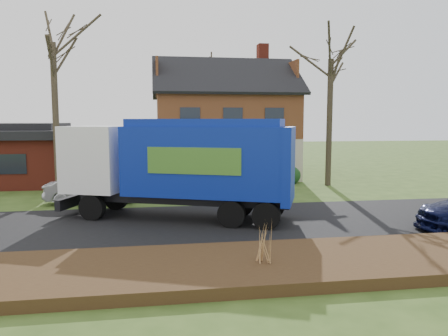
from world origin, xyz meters
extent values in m
plane|color=#304818|center=(0.00, 0.00, 0.00)|extent=(120.00, 120.00, 0.00)
cube|color=black|center=(0.00, 0.00, 0.01)|extent=(80.00, 7.00, 0.02)
cube|color=#311D10|center=(0.00, -5.30, 0.15)|extent=(80.00, 3.50, 0.30)
cube|color=beige|center=(2.00, 14.00, 1.35)|extent=(9.00, 7.50, 2.70)
cube|color=#562918|center=(2.00, 14.00, 4.10)|extent=(9.00, 7.50, 2.80)
cube|color=maroon|center=(5.00, 15.00, 8.46)|extent=(0.70, 0.90, 1.60)
cube|color=beige|center=(-4.20, 13.50, 1.30)|extent=(3.50, 5.50, 2.60)
cube|color=black|center=(-4.20, 13.50, 2.72)|extent=(3.90, 5.90, 0.24)
cube|color=maroon|center=(-12.00, 13.00, 1.40)|extent=(9.00, 7.50, 2.80)
cube|color=black|center=(-12.00, 13.00, 3.05)|extent=(9.80, 8.20, 0.50)
cube|color=black|center=(-12.00, 13.00, 3.50)|extent=(7.00, 6.00, 0.40)
cylinder|color=black|center=(-5.17, 1.35, 0.51)|extent=(1.07, 0.69, 1.01)
cylinder|color=black|center=(-4.41, 3.25, 0.51)|extent=(1.07, 0.69, 1.01)
cylinder|color=black|center=(-0.01, -0.70, 0.51)|extent=(1.07, 0.69, 1.01)
cylinder|color=black|center=(0.75, 1.20, 0.51)|extent=(1.07, 0.69, 1.01)
cylinder|color=black|center=(1.17, -1.16, 0.51)|extent=(1.07, 0.69, 1.01)
cylinder|color=black|center=(1.93, 0.74, 0.51)|extent=(1.07, 0.69, 1.01)
cube|color=black|center=(-1.62, 1.04, 0.83)|extent=(8.22, 4.17, 0.34)
cube|color=white|center=(-5.02, 2.39, 2.34)|extent=(2.98, 3.09, 2.63)
cube|color=black|center=(-6.01, 2.78, 2.48)|extent=(0.86, 2.02, 0.88)
cube|color=black|center=(-6.10, 2.82, 0.54)|extent=(1.12, 2.35, 0.44)
cube|color=navy|center=(-0.76, 0.70, 2.34)|extent=(6.60, 4.52, 2.63)
cube|color=navy|center=(-0.76, 0.70, 3.80)|extent=(6.22, 4.15, 0.29)
cube|color=navy|center=(2.18, -0.46, 2.24)|extent=(1.23, 2.43, 2.82)
cube|color=#437B28|center=(-1.35, -0.39, 2.44)|extent=(3.27, 1.33, 0.97)
cube|color=#437B28|center=(-0.44, 1.91, 2.44)|extent=(3.27, 1.33, 0.97)
imported|color=#97989E|center=(-5.74, 5.03, 0.67)|extent=(4.07, 1.45, 1.34)
cylinder|color=#3E3425|center=(-7.82, 8.07, 3.94)|extent=(0.33, 0.33, 7.88)
cylinder|color=#382F21|center=(7.50, 8.59, 3.72)|extent=(0.34, 0.34, 7.43)
cylinder|color=#3A2D23|center=(2.36, 23.29, 4.33)|extent=(0.33, 0.33, 8.65)
cone|color=#A17747|center=(-0.04, -5.54, 0.81)|extent=(0.04, 0.04, 1.03)
cone|color=#A17747|center=(-0.20, -5.54, 0.81)|extent=(0.04, 0.04, 1.03)
cone|color=#A17747|center=(0.13, -5.54, 0.81)|extent=(0.04, 0.04, 1.03)
cone|color=#A17747|center=(-0.04, -5.41, 0.81)|extent=(0.04, 0.04, 1.03)
cone|color=#A17747|center=(-0.04, -5.67, 0.81)|extent=(0.04, 0.04, 1.03)
camera|label=1|loc=(-2.71, -16.00, 3.91)|focal=35.00mm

